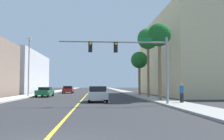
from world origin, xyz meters
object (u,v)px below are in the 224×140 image
(palm_far, at_px, (139,61))
(car_red, at_px, (68,89))
(street_lamp, at_px, (29,64))
(palm_near, at_px, (159,36))
(car_silver, at_px, (98,94))
(traffic_signal_mast, at_px, (133,54))
(pedestrian, at_px, (182,93))
(palm_mid, at_px, (148,40))
(car_green, at_px, (45,92))

(palm_far, relative_size, car_red, 1.55)
(street_lamp, xyz_separation_m, palm_near, (15.62, -8.96, 2.18))
(palm_far, relative_size, car_silver, 1.65)
(traffic_signal_mast, height_order, pedestrian, traffic_signal_mast)
(street_lamp, height_order, palm_far, street_lamp)
(palm_mid, bearing_deg, traffic_signal_mast, -109.05)
(palm_near, bearing_deg, car_silver, -178.33)
(palm_far, distance_m, pedestrian, 16.10)
(pedestrian, bearing_deg, car_green, -135.06)
(car_green, bearing_deg, car_red, -95.70)
(street_lamp, height_order, pedestrian, street_lamp)
(traffic_signal_mast, relative_size, car_silver, 2.24)
(car_red, xyz_separation_m, pedestrian, (13.04, -27.89, 0.21))
(palm_mid, distance_m, car_red, 23.14)
(traffic_signal_mast, xyz_separation_m, car_red, (-8.58, 28.99, -3.43))
(street_lamp, xyz_separation_m, palm_far, (15.76, 3.09, 0.85))
(car_green, xyz_separation_m, pedestrian, (14.63, -13.62, 0.26))
(palm_far, height_order, car_red, palm_far)
(traffic_signal_mast, bearing_deg, palm_mid, 70.95)
(car_green, xyz_separation_m, car_silver, (7.28, -10.39, 0.07))
(car_green, relative_size, car_red, 1.06)
(car_silver, bearing_deg, car_green, 123.67)
(palm_far, distance_m, car_green, 14.67)
(palm_near, relative_size, palm_mid, 0.90)
(street_lamp, bearing_deg, car_green, 32.15)
(traffic_signal_mast, distance_m, car_red, 30.43)
(street_lamp, relative_size, palm_mid, 0.90)
(street_lamp, height_order, car_silver, street_lamp)
(car_green, bearing_deg, traffic_signal_mast, 125.33)
(traffic_signal_mast, distance_m, street_lamp, 18.15)
(traffic_signal_mast, height_order, car_red, traffic_signal_mast)
(car_silver, bearing_deg, palm_near, 0.30)
(car_red, relative_size, pedestrian, 2.58)
(palm_near, height_order, palm_mid, palm_mid)
(street_lamp, xyz_separation_m, pedestrian, (16.61, -12.37, -3.57))
(street_lamp, xyz_separation_m, car_green, (1.98, 1.24, -3.83))
(street_lamp, relative_size, pedestrian, 4.79)
(palm_near, bearing_deg, car_green, 143.19)
(street_lamp, distance_m, palm_far, 16.08)
(palm_near, relative_size, car_green, 1.74)
(palm_mid, xyz_separation_m, car_red, (-12.22, 18.46, -6.76))
(car_silver, bearing_deg, street_lamp, 134.01)
(car_red, relative_size, car_silver, 1.06)
(palm_mid, bearing_deg, street_lamp, 169.45)
(palm_mid, height_order, pedestrian, palm_mid)
(car_green, bearing_deg, street_lamp, 32.82)
(traffic_signal_mast, bearing_deg, car_red, 106.49)
(palm_mid, bearing_deg, palm_far, 90.33)
(palm_mid, bearing_deg, car_green, 163.14)
(traffic_signal_mast, relative_size, street_lamp, 1.13)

